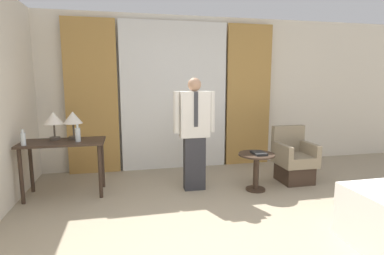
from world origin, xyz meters
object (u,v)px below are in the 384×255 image
(bottle_near_edge, at_px, (23,139))
(armchair, at_px, (294,161))
(person, at_px, (194,130))
(bottle_by_lamp, at_px, (78,134))
(desk, at_px, (64,150))
(table_lamp_right, at_px, (73,119))
(book, at_px, (259,153))
(side_table, at_px, (256,165))
(table_lamp_left, at_px, (54,119))

(bottle_near_edge, xyz_separation_m, armchair, (3.83, 0.02, -0.52))
(person, bearing_deg, bottle_by_lamp, 176.49)
(person, bearing_deg, desk, 174.59)
(table_lamp_right, height_order, person, person)
(table_lamp_right, xyz_separation_m, armchair, (3.27, -0.28, -0.72))
(desk, xyz_separation_m, bottle_by_lamp, (0.21, -0.07, 0.22))
(desk, height_order, book, desk)
(armchair, distance_m, side_table, 0.78)
(table_lamp_right, relative_size, bottle_near_edge, 1.86)
(person, height_order, armchair, person)
(armchair, bearing_deg, bottle_by_lamp, 178.42)
(person, relative_size, armchair, 1.88)
(bottle_by_lamp, bearing_deg, desk, 160.78)
(person, xyz_separation_m, book, (0.88, -0.26, -0.32))
(table_lamp_left, height_order, book, table_lamp_left)
(bottle_near_edge, xyz_separation_m, side_table, (3.09, -0.22, -0.48))
(bottle_near_edge, relative_size, armchair, 0.24)
(side_table, relative_size, book, 2.22)
(bottle_by_lamp, xyz_separation_m, book, (2.47, -0.36, -0.30))
(book, bearing_deg, person, 163.25)
(table_lamp_left, relative_size, bottle_by_lamp, 1.65)
(book, bearing_deg, side_table, 122.47)
(bottle_near_edge, distance_m, armchair, 3.86)
(bottle_by_lamp, bearing_deg, side_table, -7.74)
(person, bearing_deg, table_lamp_left, 171.33)
(desk, relative_size, bottle_near_edge, 5.18)
(bottle_near_edge, height_order, armchair, bottle_near_edge)
(table_lamp_right, bearing_deg, armchair, -4.95)
(desk, height_order, person, person)
(desk, distance_m, side_table, 2.70)
(armchair, bearing_deg, side_table, -161.75)
(bottle_near_edge, xyz_separation_m, book, (3.11, -0.25, -0.29))
(table_lamp_right, distance_m, side_table, 2.67)
(person, height_order, book, person)
(desk, xyz_separation_m, side_table, (2.66, -0.41, -0.27))
(bottle_near_edge, distance_m, bottle_by_lamp, 0.65)
(bottle_near_edge, height_order, bottle_by_lamp, bottle_by_lamp)
(bottle_near_edge, xyz_separation_m, person, (2.23, 0.02, 0.03))
(table_lamp_right, bearing_deg, book, -12.33)
(table_lamp_left, height_order, person, person)
(table_lamp_left, relative_size, person, 0.24)
(table_lamp_right, distance_m, person, 1.70)
(table_lamp_left, relative_size, side_table, 0.72)
(table_lamp_left, distance_m, person, 1.95)
(table_lamp_right, height_order, side_table, table_lamp_right)
(bottle_near_edge, relative_size, book, 0.86)
(table_lamp_right, height_order, book, table_lamp_right)
(desk, distance_m, armchair, 3.42)
(desk, relative_size, person, 0.67)
(bottle_near_edge, height_order, side_table, bottle_near_edge)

